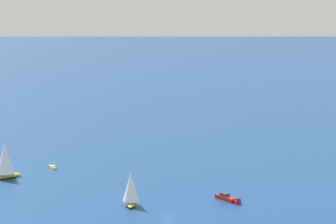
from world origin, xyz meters
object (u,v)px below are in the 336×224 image
sailboat_outer_ring_b (5,161)px  motorboat_trailing (52,167)px  sailboat_far_stbd (131,189)px  motorboat_outer_ring_a (229,199)px

sailboat_outer_ring_b → motorboat_trailing: bearing=154.0°
sailboat_far_stbd → motorboat_outer_ring_a: sailboat_far_stbd is taller
sailboat_far_stbd → motorboat_trailing: sailboat_far_stbd is taller
motorboat_trailing → sailboat_outer_ring_b: sailboat_outer_ring_b is taller
sailboat_far_stbd → motorboat_outer_ring_a: size_ratio=1.27×
sailboat_far_stbd → motorboat_trailing: (-32.20, -39.95, -4.42)m
sailboat_far_stbd → sailboat_outer_ring_b: size_ratio=0.83×
sailboat_far_stbd → motorboat_trailing: 51.50m
motorboat_trailing → sailboat_outer_ring_b: (16.50, -8.06, 5.41)m
sailboat_far_stbd → motorboat_outer_ring_a: bearing=116.1°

